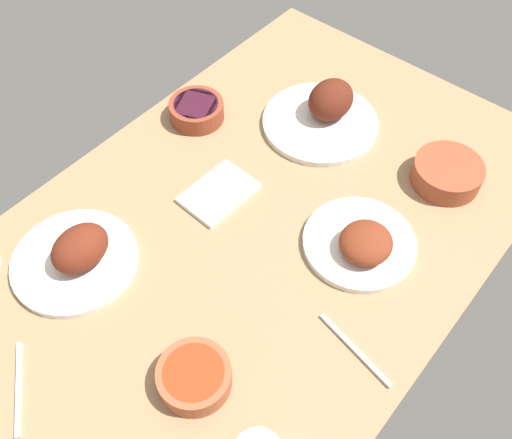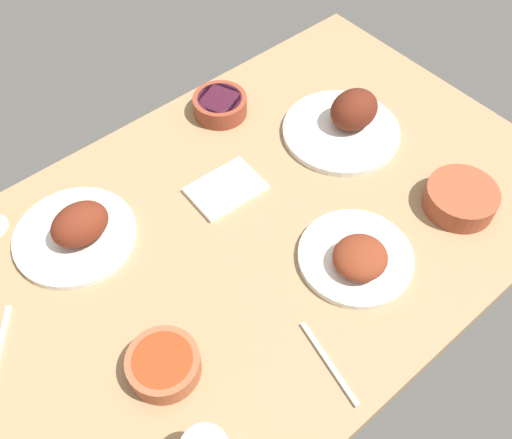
# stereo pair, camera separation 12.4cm
# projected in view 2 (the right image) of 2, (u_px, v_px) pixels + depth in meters

# --- Properties ---
(dining_table) EXTENTS (1.40, 0.90, 0.04)m
(dining_table) POSITION_uv_depth(u_px,v_px,m) (256.00, 230.00, 1.28)
(dining_table) COLOR #937551
(dining_table) RESTS_ON ground
(plate_near_viewer) EXTENTS (0.29, 0.29, 0.11)m
(plate_near_viewer) POSITION_uv_depth(u_px,v_px,m) (347.00, 121.00, 1.41)
(plate_near_viewer) COLOR silver
(plate_near_viewer) RESTS_ON dining_table
(plate_far_side) EXTENTS (0.24, 0.24, 0.07)m
(plate_far_side) POSITION_uv_depth(u_px,v_px,m) (357.00, 257.00, 1.18)
(plate_far_side) COLOR silver
(plate_far_side) RESTS_ON dining_table
(plate_center_main) EXTENTS (0.26, 0.26, 0.10)m
(plate_center_main) POSITION_uv_depth(u_px,v_px,m) (77.00, 230.00, 1.21)
(plate_center_main) COLOR silver
(plate_center_main) RESTS_ON dining_table
(bowl_sauce) EXTENTS (0.14, 0.14, 0.05)m
(bowl_sauce) POSITION_uv_depth(u_px,v_px,m) (163.00, 364.00, 1.04)
(bowl_sauce) COLOR #A35133
(bowl_sauce) RESTS_ON dining_table
(bowl_onions) EXTENTS (0.14, 0.14, 0.05)m
(bowl_onions) POSITION_uv_depth(u_px,v_px,m) (220.00, 104.00, 1.45)
(bowl_onions) COLOR brown
(bowl_onions) RESTS_ON dining_table
(bowl_cream) EXTENTS (0.16, 0.16, 0.05)m
(bowl_cream) POSITION_uv_depth(u_px,v_px,m) (461.00, 198.00, 1.27)
(bowl_cream) COLOR brown
(bowl_cream) RESTS_ON dining_table
(folded_napkin) EXTENTS (0.17, 0.12, 0.01)m
(folded_napkin) POSITION_uv_depth(u_px,v_px,m) (226.00, 189.00, 1.31)
(folded_napkin) COLOR white
(folded_napkin) RESTS_ON dining_table
(fork_loose) EXTENTS (0.04, 0.18, 0.01)m
(fork_loose) POSITION_uv_depth(u_px,v_px,m) (329.00, 363.00, 1.06)
(fork_loose) COLOR silver
(fork_loose) RESTS_ON dining_table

